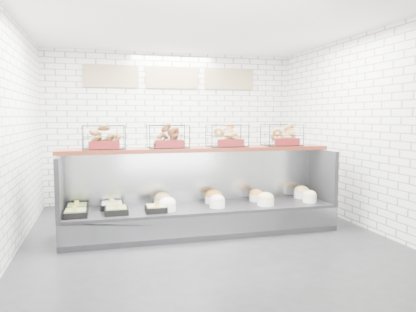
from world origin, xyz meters
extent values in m
plane|color=black|center=(0.00, 0.00, 0.00)|extent=(5.50, 5.50, 0.00)
cube|color=white|center=(0.00, 2.75, 1.50)|extent=(5.00, 0.02, 3.00)
cube|color=white|center=(-2.50, 0.00, 1.50)|extent=(0.02, 5.50, 3.00)
cube|color=white|center=(2.50, 0.00, 1.50)|extent=(0.02, 5.50, 3.00)
cube|color=white|center=(0.00, 0.00, 3.00)|extent=(5.00, 5.50, 0.02)
cube|color=tan|center=(-1.20, 2.72, 2.50)|extent=(1.05, 0.03, 0.42)
cube|color=tan|center=(0.00, 2.72, 2.50)|extent=(1.05, 0.03, 0.42)
cube|color=tan|center=(1.20, 2.72, 2.50)|extent=(1.05, 0.03, 0.42)
cube|color=black|center=(0.00, 0.30, 0.20)|extent=(4.00, 0.90, 0.40)
cube|color=#93969B|center=(0.00, -0.14, 0.22)|extent=(4.00, 0.03, 0.28)
cube|color=#93969B|center=(0.00, 0.71, 0.80)|extent=(4.00, 0.08, 0.80)
cube|color=black|center=(-1.97, 0.30, 0.80)|extent=(0.06, 0.90, 0.80)
cube|color=black|center=(1.97, 0.30, 0.80)|extent=(0.06, 0.90, 0.80)
cube|color=black|center=(-1.77, 0.11, 0.44)|extent=(0.31, 0.31, 0.08)
cube|color=olive|center=(-1.77, 0.11, 0.48)|extent=(0.26, 0.26, 0.04)
cube|color=#D4C449|center=(-1.77, 0.00, 0.53)|extent=(0.06, 0.01, 0.08)
cube|color=black|center=(-1.77, 0.45, 0.44)|extent=(0.29, 0.29, 0.08)
cube|color=#7A9A4E|center=(-1.77, 0.45, 0.48)|extent=(0.25, 0.25, 0.04)
cube|color=#D4C449|center=(-1.77, 0.35, 0.53)|extent=(0.06, 0.01, 0.08)
cube|color=black|center=(-1.24, 0.13, 0.44)|extent=(0.31, 0.31, 0.08)
cube|color=olive|center=(-1.24, 0.13, 0.48)|extent=(0.27, 0.27, 0.04)
cube|color=#D4C449|center=(-1.24, 0.02, 0.53)|extent=(0.06, 0.01, 0.08)
cube|color=black|center=(-1.29, 0.47, 0.44)|extent=(0.33, 0.33, 0.08)
cube|color=white|center=(-1.29, 0.47, 0.48)|extent=(0.28, 0.28, 0.04)
cube|color=#D4C449|center=(-1.29, 0.35, 0.53)|extent=(0.06, 0.01, 0.08)
cube|color=black|center=(-0.70, 0.10, 0.44)|extent=(0.29, 0.29, 0.08)
cube|color=tan|center=(-0.70, 0.10, 0.48)|extent=(0.24, 0.24, 0.04)
cube|color=#D4C449|center=(-0.70, 0.00, 0.53)|extent=(0.06, 0.01, 0.08)
cylinder|color=white|center=(-0.54, 0.13, 0.46)|extent=(0.24, 0.24, 0.11)
ellipsoid|color=white|center=(-0.54, 0.13, 0.52)|extent=(0.24, 0.24, 0.16)
cylinder|color=white|center=(-0.55, 0.48, 0.46)|extent=(0.25, 0.25, 0.11)
ellipsoid|color=tan|center=(-0.55, 0.48, 0.52)|extent=(0.25, 0.25, 0.17)
cylinder|color=white|center=(0.20, 0.15, 0.46)|extent=(0.22, 0.22, 0.11)
ellipsoid|color=silver|center=(0.20, 0.15, 0.52)|extent=(0.22, 0.22, 0.15)
cylinder|color=white|center=(0.23, 0.46, 0.46)|extent=(0.27, 0.27, 0.11)
ellipsoid|color=#C57A29|center=(0.23, 0.46, 0.52)|extent=(0.26, 0.26, 0.18)
cylinder|color=white|center=(0.94, 0.10, 0.46)|extent=(0.25, 0.25, 0.11)
ellipsoid|color=#D3B181|center=(0.94, 0.10, 0.52)|extent=(0.25, 0.25, 0.17)
cylinder|color=white|center=(0.92, 0.43, 0.46)|extent=(0.22, 0.22, 0.11)
ellipsoid|color=orange|center=(0.92, 0.43, 0.52)|extent=(0.21, 0.21, 0.15)
cylinder|color=white|center=(1.68, 0.13, 0.46)|extent=(0.21, 0.21, 0.11)
ellipsoid|color=#D9CC85|center=(1.68, 0.13, 0.52)|extent=(0.21, 0.21, 0.15)
cylinder|color=white|center=(1.73, 0.48, 0.46)|extent=(0.25, 0.25, 0.11)
ellipsoid|color=#DBC070|center=(1.73, 0.48, 0.52)|extent=(0.24, 0.24, 0.17)
cube|color=#4B1B10|center=(0.00, 0.52, 1.23)|extent=(4.10, 0.50, 0.06)
cube|color=black|center=(-1.38, 0.52, 1.43)|extent=(0.60, 0.38, 0.34)
cube|color=#5C1112|center=(-1.38, 0.32, 1.33)|extent=(0.42, 0.02, 0.11)
cube|color=black|center=(-0.46, 0.52, 1.43)|extent=(0.60, 0.38, 0.34)
cube|color=#5C1112|center=(-0.46, 0.32, 1.33)|extent=(0.42, 0.02, 0.11)
cube|color=black|center=(0.46, 0.52, 1.43)|extent=(0.60, 0.38, 0.34)
cube|color=#5C1112|center=(0.46, 0.32, 1.33)|extent=(0.42, 0.02, 0.11)
cube|color=black|center=(1.38, 0.52, 1.43)|extent=(0.60, 0.38, 0.34)
cube|color=#5C1112|center=(1.38, 0.32, 1.33)|extent=(0.42, 0.02, 0.11)
cube|color=#93969B|center=(0.00, 2.43, 0.45)|extent=(4.00, 0.60, 0.90)
cube|color=black|center=(-1.54, 2.44, 1.02)|extent=(0.40, 0.30, 0.24)
cube|color=silver|center=(-0.32, 2.48, 0.99)|extent=(0.35, 0.28, 0.18)
cylinder|color=#D05E34|center=(0.29, 2.42, 1.01)|extent=(0.09, 0.09, 0.22)
cube|color=black|center=(1.07, 2.39, 1.05)|extent=(0.30, 0.30, 0.30)
camera|label=1|loc=(-1.43, -5.44, 1.72)|focal=35.00mm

